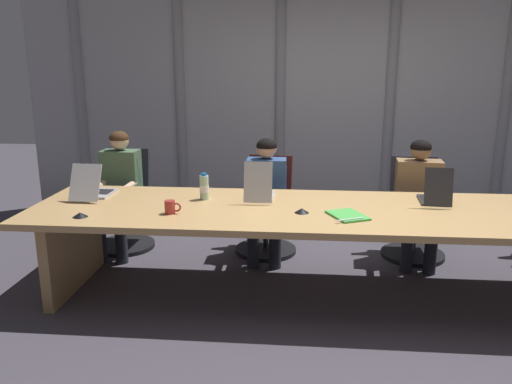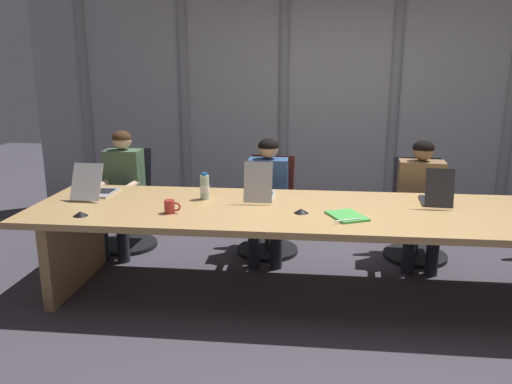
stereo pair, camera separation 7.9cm
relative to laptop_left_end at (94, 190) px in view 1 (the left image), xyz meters
name	(u,v)px [view 1 (the left image)]	position (x,y,z in m)	size (l,w,h in m)	color
ground_plane	(344,296)	(2.10, -0.20, -0.78)	(14.77, 14.77, 0.00)	#47424C
conference_table	(347,224)	(2.10, -0.20, -0.18)	(4.95, 1.19, 0.72)	tan
curtain_backdrop	(334,93)	(2.10, 2.09, 0.70)	(7.38, 0.17, 2.97)	#B2B2B7
laptop_left_end	(94,190)	(0.00, 0.00, 0.00)	(0.25, 0.47, 0.30)	#BCBCC1
laptop_left_mid	(259,192)	(1.39, 0.04, 0.01)	(0.23, 0.42, 0.34)	#BCBCC1
laptop_center	(435,196)	(2.80, 0.03, 0.00)	(0.24, 0.40, 0.31)	#2D2D33
office_chair_left_end	(125,211)	(-0.03, 0.78, -0.42)	(0.60, 0.60, 0.98)	#2D2D38
office_chair_left_mid	(267,216)	(1.41, 0.78, -0.43)	(0.60, 0.60, 0.93)	#511E19
office_chair_center	(414,220)	(2.83, 0.78, -0.43)	(0.60, 0.60, 0.94)	#2D2D38
person_left_end	(119,186)	(-0.02, 0.62, -0.11)	(0.36, 0.55, 1.19)	#4C6B4C
person_left_mid	(266,191)	(1.41, 0.62, -0.14)	(0.39, 0.55, 1.14)	#335184
person_center	(419,194)	(2.82, 0.62, -0.13)	(0.45, 0.57, 1.14)	olive
water_bottle_primary	(204,187)	(0.94, 0.00, 0.04)	(0.08, 0.08, 0.22)	#ADD1B2
coffee_mug_near	(171,207)	(0.77, -0.43, -0.01)	(0.13, 0.08, 0.10)	#B2332D
conference_mic_left_side	(80,215)	(0.13, -0.58, -0.04)	(0.11, 0.11, 0.04)	black
conference_mic_middle	(302,211)	(1.74, -0.33, -0.04)	(0.11, 0.11, 0.04)	black
spiral_notepad	(348,216)	(2.08, -0.40, -0.05)	(0.33, 0.37, 0.03)	#4CB74C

